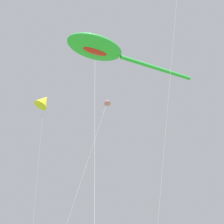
% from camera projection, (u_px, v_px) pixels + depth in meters
% --- Properties ---
extents(big_show_kite, '(12.30, 10.98, 19.52)m').
position_uv_depth(big_show_kite, '(100.00, 49.00, 23.94)').
color(big_show_kite, green).
rests_on(big_show_kite, ground).
extents(small_kite_bird_shape, '(3.38, 2.54, 13.16)m').
position_uv_depth(small_kite_bird_shape, '(107.00, 103.00, 21.05)').
color(small_kite_bird_shape, pink).
rests_on(small_kite_bird_shape, ground).
extents(small_kite_box_yellow, '(2.84, 1.94, 13.40)m').
position_uv_depth(small_kite_box_yellow, '(44.00, 101.00, 20.75)').
color(small_kite_box_yellow, yellow).
rests_on(small_kite_box_yellow, ground).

